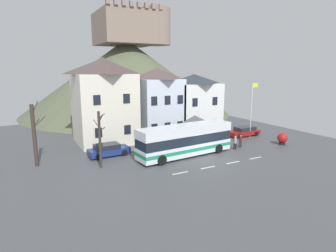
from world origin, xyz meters
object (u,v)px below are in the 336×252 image
Objects in this scene: townhouse_02 at (194,104)px; pedestrian_01 at (241,141)px; bare_tree_01 at (34,135)px; townhouse_01 at (158,103)px; transit_bus at (185,141)px; townhouse_00 at (104,101)px; hilltop_castle at (127,75)px; parked_car_01 at (244,131)px; pedestrian_00 at (235,142)px; bare_tree_00 at (100,139)px; harbour_buoy at (282,138)px; flagpole at (252,106)px; bus_shelter at (195,120)px; parked_car_00 at (108,150)px; public_bench at (175,139)px.

townhouse_02 is 5.59× the size of pedestrian_01.
townhouse_01 is at bearing 19.16° from bare_tree_01.
pedestrian_01 is (7.37, -0.30, -0.91)m from transit_bus.
townhouse_01 is (7.06, -0.44, -0.54)m from townhouse_00.
townhouse_01 is at bearing -100.18° from hilltop_castle.
pedestrian_00 is (-5.54, -4.49, 0.24)m from parked_car_01.
townhouse_02 is 1.58× the size of bare_tree_00.
townhouse_00 is 22.16m from harbour_buoy.
townhouse_02 is at bearing 130.46° from flagpole.
bus_shelter is 10.88m from harbour_buoy.
bare_tree_01 is at bearing 168.74° from pedestrian_01.
pedestrian_00 is 7.79m from flagpole.
townhouse_00 is 1.41× the size of flagpole.
parked_car_00 is 20.62m from harbour_buoy.
hilltop_castle is (11.11, 22.12, 2.72)m from townhouse_00.
townhouse_00 reaches higher than bare_tree_00.
public_bench is (-1.60, 1.88, -2.52)m from bus_shelter.
townhouse_01 reaches higher than parked_car_01.
townhouse_01 is 11.68m from pedestrian_00.
flagpole is (10.59, -2.02, 3.72)m from public_bench.
townhouse_00 reaches higher than bare_tree_01.
transit_bus is 7.43m from pedestrian_01.
harbour_buoy is at bearing -32.25° from public_bench.
harbour_buoy is at bearing -62.98° from townhouse_02.
transit_bus is at bearing -15.78° from bare_tree_01.
townhouse_00 is at bearing 176.43° from townhouse_01.
pedestrian_00 is at bearing -148.10° from flagpole.
harbour_buoy is (6.38, -1.19, -0.07)m from pedestrian_00.
pedestrian_00 reaches higher than parked_car_01.
townhouse_00 is 7.50m from parked_car_00.
hilltop_castle reaches higher than townhouse_01.
public_bench is at bearing -97.84° from hilltop_castle.
bus_shelter is (9.04, -6.47, -2.14)m from townhouse_00.
flagpole is (5.23, -6.14, 0.03)m from townhouse_02.
flagpole is at bearing -49.54° from townhouse_02.
parked_car_00 is (-14.19, -5.37, -3.53)m from townhouse_02.
townhouse_01 is at bearing 40.61° from bare_tree_00.
parked_car_00 is 7.28m from bare_tree_01.
bus_shelter is 0.84× the size of parked_car_00.
pedestrian_01 reaches higher than harbour_buoy.
public_bench is 13.00m from harbour_buoy.
public_bench is (-3.68, -26.70, -7.38)m from hilltop_castle.
townhouse_00 reaches higher than pedestrian_01.
bare_tree_00 is at bearing -151.37° from townhouse_02.
flagpole reaches higher than pedestrian_00.
pedestrian_00 is at bearing -52.06° from bus_shelter.
parked_car_00 is at bearing -114.11° from hilltop_castle.
townhouse_02 reaches higher than bare_tree_01.
parked_car_01 is at bearing -76.97° from hilltop_castle.
transit_bus is 8.89m from bare_tree_00.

